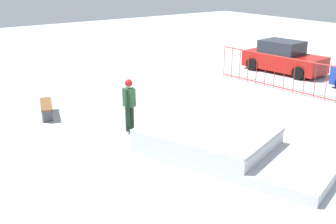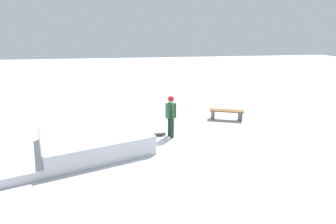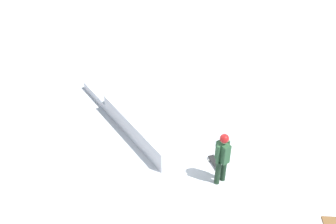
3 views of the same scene
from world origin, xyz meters
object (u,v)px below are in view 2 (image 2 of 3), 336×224
at_px(skateboard, 156,135).
at_px(park_bench, 226,113).
at_px(skate_ramp, 83,145).
at_px(skater, 171,113).

relative_size(skateboard, park_bench, 0.50).
distance_m(skate_ramp, skateboard, 2.97).
distance_m(skate_ramp, skater, 3.54).
xyz_separation_m(skate_ramp, park_bench, (-6.28, -2.74, 0.04)).
distance_m(skateboard, park_bench, 3.90).
height_order(skater, skateboard, skater).
xyz_separation_m(skater, park_bench, (-2.97, -1.71, -0.65)).
bearing_deg(skater, park_bench, -169.74).
distance_m(skater, park_bench, 3.49).
relative_size(skater, skateboard, 2.11).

